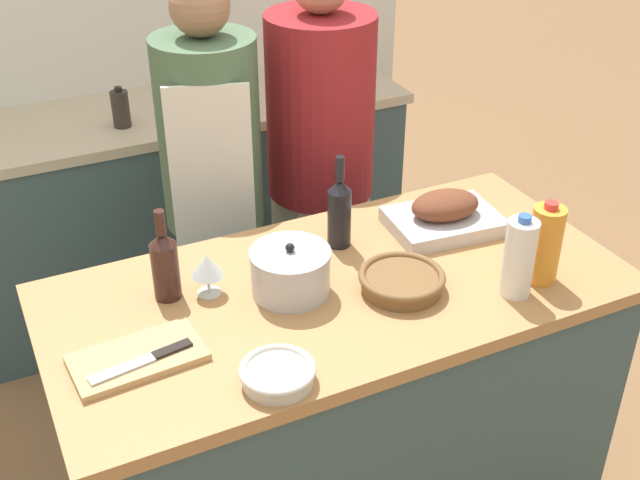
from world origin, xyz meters
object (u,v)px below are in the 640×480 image
person_cook_guest (320,163)px  knife_chef (145,360)px  mixing_bowl (278,374)px  person_cook_aproned (214,191)px  wine_glass_left (207,267)px  wicker_basket (402,280)px  wine_bottle_green (339,211)px  stock_pot (290,272)px  milk_jug (519,258)px  cutting_board (138,358)px  wine_bottle_dark (165,264)px  condiment_bottle_extra (121,109)px  roasting_pan (444,215)px  juice_jug (545,244)px  condiment_bottle_tall (241,84)px  condiment_bottle_short (350,63)px

person_cook_guest → knife_chef: bearing=-140.7°
mixing_bowl → person_cook_aproned: (0.21, 1.04, -0.07)m
wine_glass_left → wicker_basket: bearing=-23.8°
wine_bottle_green → person_cook_aproned: bearing=108.4°
stock_pot → person_cook_guest: 0.89m
mixing_bowl → milk_jug: milk_jug is taller
cutting_board → person_cook_guest: bearing=44.0°
wicker_basket → wine_bottle_dark: 0.62m
condiment_bottle_extra → wine_bottle_green: bearing=-73.7°
knife_chef → milk_jug: bearing=-7.6°
wicker_basket → roasting_pan: bearing=38.6°
mixing_bowl → juice_jug: (0.80, 0.08, 0.09)m
roasting_pan → wine_bottle_green: bearing=170.5°
wicker_basket → juice_jug: (0.36, -0.12, 0.08)m
condiment_bottle_tall → wicker_basket: bearing=-94.7°
milk_jug → person_cook_aproned: bearing=116.6°
wine_bottle_green → condiment_bottle_extra: (-0.34, 1.18, -0.06)m
mixing_bowl → milk_jug: bearing=4.4°
juice_jug → condiment_bottle_extra: juice_jug is taller
condiment_bottle_tall → wine_bottle_green: bearing=-97.9°
mixing_bowl → milk_jug: (0.70, 0.05, 0.08)m
stock_pot → juice_jug: (0.63, -0.24, 0.05)m
juice_jug → wine_bottle_green: bearing=135.8°
wine_glass_left → condiment_bottle_extra: condiment_bottle_extra is taller
juice_jug → person_cook_aproned: (-0.60, 0.96, -0.16)m
juice_jug → condiment_bottle_extra: size_ratio=1.47×
stock_pot → person_cook_guest: bearing=59.1°
mixing_bowl → wine_bottle_dark: (-0.12, 0.43, 0.08)m
juice_jug → wine_bottle_dark: (-0.93, 0.36, -0.01)m
cutting_board → condiment_bottle_tall: bearing=60.8°
milk_jug → knife_chef: milk_jug is taller
wine_bottle_green → wine_bottle_dark: 0.52m
wicker_basket → condiment_bottle_extra: 1.50m
mixing_bowl → condiment_bottle_tall: condiment_bottle_tall is taller
condiment_bottle_extra → mixing_bowl: bearing=-91.8°
stock_pot → person_cook_aproned: 0.73m
roasting_pan → condiment_bottle_short: size_ratio=1.81×
wicker_basket → milk_jug: bearing=-28.7°
juice_jug → person_cook_guest: size_ratio=0.15×
stock_pot → wine_bottle_green: wine_bottle_green is taller
wine_bottle_green → person_cook_guest: person_cook_guest is taller
person_cook_aproned → person_cook_guest: 0.42m
mixing_bowl → wine_bottle_green: size_ratio=0.63×
wine_glass_left → roasting_pan: bearing=1.4°
roasting_pan → milk_jug: 0.37m
knife_chef → wicker_basket: bearing=1.2°
mixing_bowl → milk_jug: size_ratio=0.75×
person_cook_aproned → stock_pot: bearing=-74.9°
condiment_bottle_tall → stock_pot: bearing=-105.8°
wine_bottle_green → person_cook_guest: 0.66m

